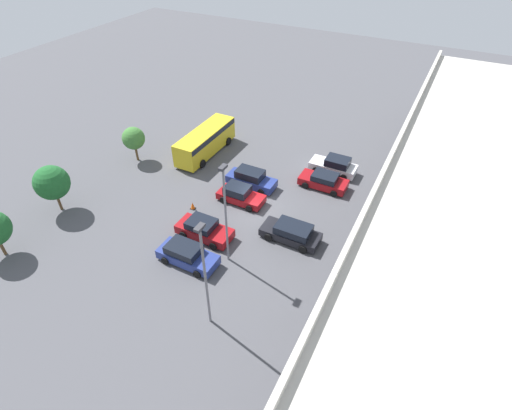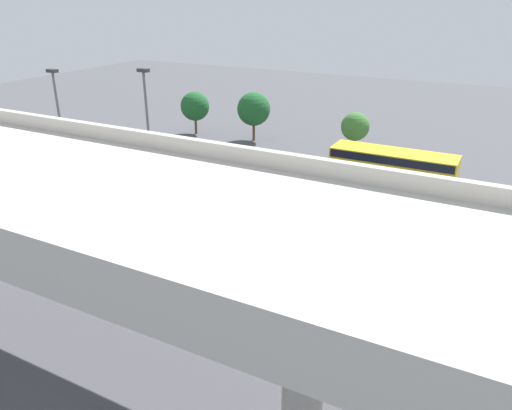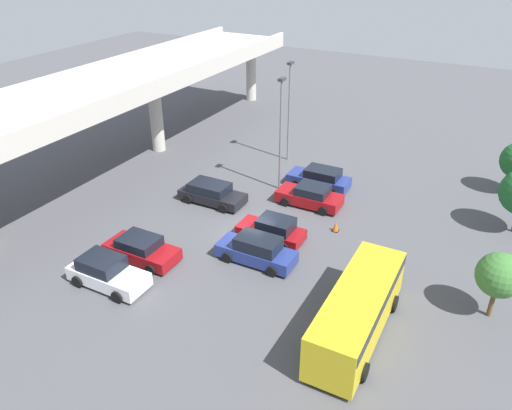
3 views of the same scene
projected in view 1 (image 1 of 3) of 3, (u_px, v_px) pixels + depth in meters
The scene contains 15 objects.
ground_plane at pixel (255, 205), 36.33m from camera, with size 113.65×113.65×0.00m, color #4C4C51.
highway_overpass at pixel (442, 189), 27.00m from camera, with size 54.18×7.98×7.97m.
parked_car_0 at pixel (334, 166), 40.04m from camera, with size 2.18×4.63×1.72m.
parked_car_1 at pixel (324, 181), 38.15m from camera, with size 2.25×4.57×1.48m.
parked_car_2 at pixel (251, 179), 38.25m from camera, with size 2.05×4.81×1.71m.
parked_car_3 at pixel (240, 195), 36.37m from camera, with size 2.11×4.32×1.59m.
parked_car_4 at pixel (291, 233), 32.39m from camera, with size 2.25×4.87×1.50m.
parked_car_5 at pixel (204, 229), 32.70m from camera, with size 2.23×4.70×1.56m.
parked_car_6 at pixel (187, 255), 30.42m from camera, with size 2.16×4.75×1.58m.
shuttle_bus at pixel (205, 140), 42.54m from camera, with size 8.44×2.73×2.66m.
lamp_post_near_aisle at pixel (205, 271), 23.61m from camera, with size 0.70×0.35×8.43m.
lamp_post_mid_lot at pixel (225, 209), 27.97m from camera, with size 0.70×0.35×8.60m.
tree_front_left at pixel (134, 138), 40.83m from camera, with size 2.32×2.32×3.73m.
tree_front_centre at pixel (52, 183), 34.10m from camera, with size 3.01×3.01×4.42m.
traffic_cone at pixel (193, 206), 35.77m from camera, with size 0.44×0.44×0.70m.
Camera 1 is at (25.17, 13.13, 22.68)m, focal length 28.00 mm.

